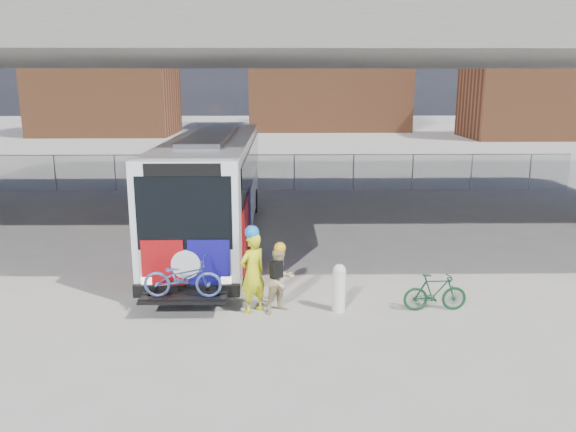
{
  "coord_description": "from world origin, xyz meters",
  "views": [
    {
      "loc": [
        0.22,
        -16.02,
        5.28
      ],
      "look_at": [
        0.48,
        -0.44,
        1.6
      ],
      "focal_mm": 35.0,
      "sensor_mm": 36.0,
      "label": 1
    }
  ],
  "objects_px": {
    "bollard": "(339,286)",
    "cyclist_hivis": "(253,271)",
    "bus": "(213,180)",
    "cyclist_tan": "(280,279)",
    "bike_parked": "(435,292)"
  },
  "relations": [
    {
      "from": "cyclist_tan",
      "to": "bike_parked",
      "type": "distance_m",
      "value": 3.7
    },
    {
      "from": "bollard",
      "to": "bike_parked",
      "type": "xyz_separation_m",
      "value": [
        2.29,
        0.0,
        -0.17
      ]
    },
    {
      "from": "cyclist_tan",
      "to": "bike_parked",
      "type": "relative_size",
      "value": 1.13
    },
    {
      "from": "cyclist_hivis",
      "to": "cyclist_tan",
      "type": "xyz_separation_m",
      "value": [
        0.64,
        -0.0,
        -0.21
      ]
    },
    {
      "from": "cyclist_tan",
      "to": "bike_parked",
      "type": "height_order",
      "value": "cyclist_tan"
    },
    {
      "from": "bus",
      "to": "cyclist_tan",
      "type": "bearing_deg",
      "value": -70.49
    },
    {
      "from": "bike_parked",
      "to": "cyclist_tan",
      "type": "bearing_deg",
      "value": 88.43
    },
    {
      "from": "bus",
      "to": "bollard",
      "type": "relative_size",
      "value": 11.0
    },
    {
      "from": "bus",
      "to": "cyclist_tan",
      "type": "distance_m",
      "value": 6.83
    },
    {
      "from": "bus",
      "to": "cyclist_hivis",
      "type": "relative_size",
      "value": 6.09
    },
    {
      "from": "bollard",
      "to": "bike_parked",
      "type": "relative_size",
      "value": 0.77
    },
    {
      "from": "cyclist_hivis",
      "to": "bike_parked",
      "type": "xyz_separation_m",
      "value": [
        4.33,
        0.0,
        -0.57
      ]
    },
    {
      "from": "bollard",
      "to": "bus",
      "type": "bearing_deg",
      "value": 119.89
    },
    {
      "from": "bollard",
      "to": "cyclist_hivis",
      "type": "bearing_deg",
      "value": -180.0
    },
    {
      "from": "bus",
      "to": "bike_parked",
      "type": "bearing_deg",
      "value": -46.86
    }
  ]
}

